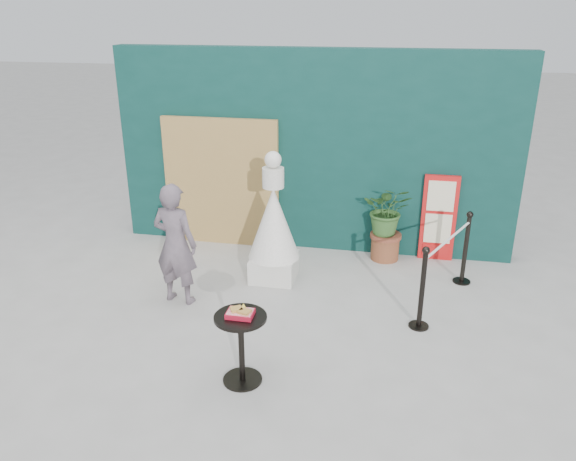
# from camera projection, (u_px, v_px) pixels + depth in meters

# --- Properties ---
(ground) EXTENTS (60.00, 60.00, 0.00)m
(ground) POSITION_uv_depth(u_px,v_px,m) (266.00, 356.00, 6.10)
(ground) COLOR #ADAAA5
(ground) RESTS_ON ground
(back_wall) EXTENTS (6.00, 0.30, 3.00)m
(back_wall) POSITION_uv_depth(u_px,v_px,m) (313.00, 152.00, 8.41)
(back_wall) COLOR #0A2F2B
(back_wall) RESTS_ON ground
(bamboo_fence) EXTENTS (1.80, 0.08, 2.00)m
(bamboo_fence) POSITION_uv_depth(u_px,v_px,m) (221.00, 183.00, 8.66)
(bamboo_fence) COLOR tan
(bamboo_fence) RESTS_ON ground
(woman) EXTENTS (0.62, 0.46, 1.58)m
(woman) POSITION_uv_depth(u_px,v_px,m) (175.00, 244.00, 6.97)
(woman) COLOR #675864
(woman) RESTS_ON ground
(menu_board) EXTENTS (0.50, 0.07, 1.30)m
(menu_board) POSITION_uv_depth(u_px,v_px,m) (439.00, 218.00, 8.20)
(menu_board) COLOR red
(menu_board) RESTS_ON ground
(statue) EXTENTS (0.71, 0.71, 1.81)m
(statue) POSITION_uv_depth(u_px,v_px,m) (274.00, 229.00, 7.58)
(statue) COLOR silver
(statue) RESTS_ON ground
(cafe_table) EXTENTS (0.52, 0.52, 0.75)m
(cafe_table) POSITION_uv_depth(u_px,v_px,m) (241.00, 338.00, 5.52)
(cafe_table) COLOR black
(cafe_table) RESTS_ON ground
(food_basket) EXTENTS (0.26, 0.19, 0.11)m
(food_basket) POSITION_uv_depth(u_px,v_px,m) (240.00, 313.00, 5.42)
(food_basket) COLOR #B4132A
(food_basket) RESTS_ON cafe_table
(planter) EXTENTS (0.68, 0.59, 1.16)m
(planter) POSITION_uv_depth(u_px,v_px,m) (387.00, 217.00, 8.20)
(planter) COLOR brown
(planter) RESTS_ON ground
(stanchion_barrier) EXTENTS (0.84, 1.54, 1.03)m
(stanchion_barrier) POSITION_uv_depth(u_px,v_px,m) (445.00, 268.00, 7.02)
(stanchion_barrier) COLOR black
(stanchion_barrier) RESTS_ON ground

